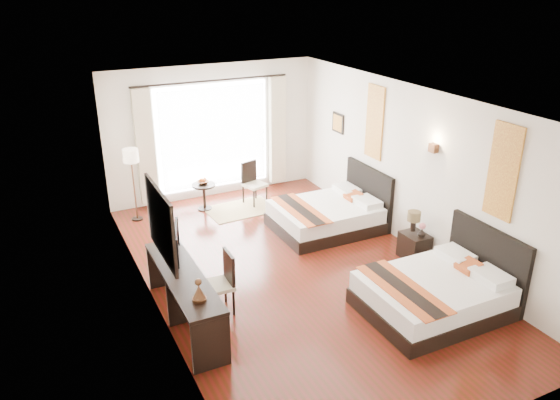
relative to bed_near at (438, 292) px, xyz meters
name	(u,v)px	position (x,y,z in m)	size (l,w,h in m)	color
floor	(295,271)	(-1.32, 1.85, -0.29)	(4.50, 7.50, 0.01)	#3E1A0B
ceiling	(297,100)	(-1.32, 1.85, 2.50)	(4.50, 7.50, 0.02)	white
wall_headboard	(413,169)	(0.93, 1.85, 1.11)	(0.01, 7.50, 2.80)	silver
wall_desk	(149,218)	(-3.56, 1.85, 1.11)	(0.01, 7.50, 2.80)	silver
wall_window	(213,132)	(-1.32, 5.60, 1.11)	(4.50, 0.01, 2.80)	silver
wall_entry	(478,321)	(-1.32, -1.89, 1.11)	(4.50, 0.01, 2.80)	silver
window_glass	(213,137)	(-1.32, 5.58, 1.01)	(2.40, 0.02, 2.20)	white
sheer_curtain	(214,137)	(-1.32, 5.52, 1.01)	(2.30, 0.02, 2.10)	white
drape_left	(145,148)	(-2.77, 5.48, 0.99)	(0.35, 0.14, 2.35)	#B4AD8C
drape_right	(277,131)	(0.13, 5.48, 0.99)	(0.35, 0.14, 2.35)	#B4AD8C
art_panel_near	(503,172)	(0.91, 0.00, 1.66)	(0.03, 0.50, 1.35)	#9A4116
art_panel_far	(375,122)	(0.91, 3.01, 1.66)	(0.03, 0.50, 1.35)	#9A4116
wall_sconce	(434,148)	(0.87, 1.36, 1.63)	(0.10, 0.14, 0.14)	#4B2D1A
mirror_frame	(161,223)	(-3.54, 1.28, 1.26)	(0.04, 1.25, 0.95)	black
mirror_glass	(163,223)	(-3.51, 1.28, 1.26)	(0.01, 1.12, 0.82)	white
bed_near	(438,292)	(0.00, 0.00, 0.00)	(1.97, 1.54, 1.11)	black
bed_far	(329,214)	(0.02, 3.01, -0.01)	(1.93, 1.51, 1.08)	black
nightstand	(414,246)	(0.69, 1.36, -0.06)	(0.38, 0.47, 0.45)	black
table_lamp	(414,218)	(0.67, 1.41, 0.45)	(0.22, 0.22, 0.35)	black
vase	(422,230)	(0.71, 1.23, 0.28)	(0.14, 0.14, 0.15)	black
console_desk	(185,298)	(-3.31, 1.28, 0.09)	(0.50, 2.20, 0.76)	black
television	(172,242)	(-3.29, 1.83, 0.69)	(0.76, 0.10, 0.44)	black
bronze_figurine	(199,291)	(-3.31, 0.57, 0.60)	(0.18, 0.18, 0.27)	#4B2D1A
desk_chair	(219,294)	(-2.80, 1.33, -0.01)	(0.43, 0.43, 0.90)	#B9B28E
floor_lamp	(131,161)	(-3.15, 5.01, 0.92)	(0.29, 0.29, 1.44)	black
side_table	(204,197)	(-1.80, 4.91, -0.02)	(0.47, 0.47, 0.54)	black
fruit_bowl	(203,182)	(-1.80, 4.95, 0.28)	(0.23, 0.23, 0.06)	#4C371B
window_chair	(254,191)	(-0.76, 4.76, -0.02)	(0.51, 0.51, 0.88)	#B9B28E
jute_rug	(241,209)	(-1.15, 4.56, -0.28)	(1.37, 0.93, 0.01)	#A18560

